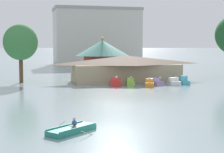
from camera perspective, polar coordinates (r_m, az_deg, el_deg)
ground_plane at (r=28.01m, az=-1.40°, el=-8.62°), size 2000.00×2000.00×0.00m
rowboat_with_rower at (r=27.79m, az=-6.33°, el=-8.27°), size 4.13×3.82×1.41m
pedal_boat_red at (r=58.96m, az=0.58°, el=-0.96°), size 2.16×3.16×1.73m
pedal_boat_lime at (r=59.85m, az=2.89°, el=-0.94°), size 1.85×2.77×1.60m
pedal_boat_orange at (r=58.62m, az=5.87°, el=-1.06°), size 2.15×3.13×1.53m
pedal_boat_lavender at (r=61.52m, az=6.86°, el=-0.85°), size 2.28×2.91×1.42m
pedal_boat_white at (r=61.51m, az=9.65°, el=-0.85°), size 1.98×2.85×1.58m
pedal_boat_cyan at (r=62.91m, az=11.18°, el=-0.67°), size 1.52×2.62×1.68m
boathouse at (r=65.90m, az=2.19°, el=1.35°), size 20.59×8.34×4.75m
green_roof_pavilion at (r=77.21m, az=-1.50°, el=3.34°), size 11.30×11.30×8.32m
shoreline_tree_mid at (r=66.21m, az=-14.13°, el=5.21°), size 6.04×6.04×10.29m
background_building_block at (r=126.97m, az=-2.39°, el=6.31°), size 29.55×13.62×19.40m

